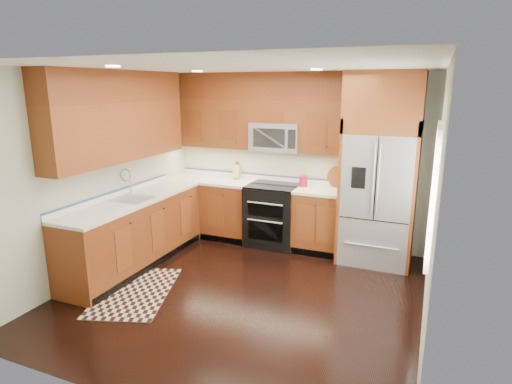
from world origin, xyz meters
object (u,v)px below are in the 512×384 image
at_px(knife_block, 237,172).
at_px(range, 273,215).
at_px(refrigerator, 380,170).
at_px(rug, 135,292).
at_px(utensil_crock, 303,179).

bearing_deg(knife_block, range, -18.79).
distance_m(refrigerator, knife_block, 2.29).
relative_size(range, refrigerator, 0.36).
relative_size(rug, utensil_crock, 3.75).
bearing_deg(utensil_crock, range, -166.61).
relative_size(refrigerator, rug, 1.96).
bearing_deg(rug, knife_block, 65.73).
distance_m(refrigerator, rug, 3.52).
height_order(range, utensil_crock, utensil_crock).
height_order(rug, knife_block, knife_block).
bearing_deg(refrigerator, knife_block, 172.94).
bearing_deg(range, knife_block, 161.21).
bearing_deg(utensil_crock, knife_block, 173.19).
height_order(refrigerator, knife_block, refrigerator).
relative_size(refrigerator, knife_block, 9.36).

